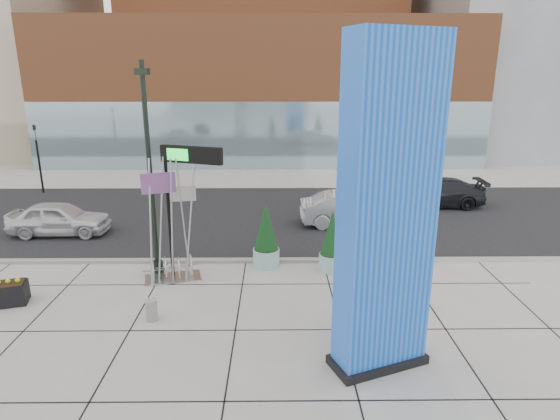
{
  "coord_description": "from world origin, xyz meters",
  "views": [
    {
      "loc": [
        2.15,
        -12.78,
        7.03
      ],
      "look_at": [
        2.3,
        2.0,
        2.68
      ],
      "focal_mm": 30.0,
      "sensor_mm": 36.0,
      "label": 1
    }
  ],
  "objects_px": {
    "car_silver_mid": "(351,209)",
    "public_art_sculpture": "(171,248)",
    "car_white_west": "(59,219)",
    "blue_pylon": "(387,218)",
    "lamp_post": "(152,192)",
    "concrete_bollard": "(152,310)",
    "overhead_street_sign": "(189,165)"
  },
  "relations": [
    {
      "from": "car_silver_mid",
      "to": "public_art_sculpture",
      "type": "bearing_deg",
      "value": 128.68
    },
    {
      "from": "car_white_west",
      "to": "blue_pylon",
      "type": "bearing_deg",
      "value": -129.54
    },
    {
      "from": "car_silver_mid",
      "to": "blue_pylon",
      "type": "bearing_deg",
      "value": 173.66
    },
    {
      "from": "lamp_post",
      "to": "car_white_west",
      "type": "height_order",
      "value": "lamp_post"
    },
    {
      "from": "blue_pylon",
      "to": "car_white_west",
      "type": "xyz_separation_m",
      "value": [
        -12.25,
        9.88,
        -3.08
      ]
    },
    {
      "from": "blue_pylon",
      "to": "car_silver_mid",
      "type": "distance_m",
      "value": 11.55
    },
    {
      "from": "concrete_bollard",
      "to": "car_white_west",
      "type": "bearing_deg",
      "value": 128.17
    },
    {
      "from": "public_art_sculpture",
      "to": "concrete_bollard",
      "type": "distance_m",
      "value": 3.02
    },
    {
      "from": "blue_pylon",
      "to": "public_art_sculpture",
      "type": "relative_size",
      "value": 1.81
    },
    {
      "from": "car_white_west",
      "to": "lamp_post",
      "type": "bearing_deg",
      "value": -129.18
    },
    {
      "from": "overhead_street_sign",
      "to": "car_white_west",
      "type": "height_order",
      "value": "overhead_street_sign"
    },
    {
      "from": "overhead_street_sign",
      "to": "car_white_west",
      "type": "distance_m",
      "value": 8.79
    },
    {
      "from": "lamp_post",
      "to": "overhead_street_sign",
      "type": "height_order",
      "value": "lamp_post"
    },
    {
      "from": "car_white_west",
      "to": "car_silver_mid",
      "type": "distance_m",
      "value": 13.34
    },
    {
      "from": "blue_pylon",
      "to": "car_silver_mid",
      "type": "bearing_deg",
      "value": 62.91
    },
    {
      "from": "lamp_post",
      "to": "public_art_sculpture",
      "type": "distance_m",
      "value": 2.07
    },
    {
      "from": "overhead_street_sign",
      "to": "car_silver_mid",
      "type": "xyz_separation_m",
      "value": [
        6.49,
        5.7,
        -3.26
      ]
    },
    {
      "from": "blue_pylon",
      "to": "car_silver_mid",
      "type": "xyz_separation_m",
      "value": [
        1.04,
        11.1,
        -3.04
      ]
    },
    {
      "from": "concrete_bollard",
      "to": "blue_pylon",
      "type": "bearing_deg",
      "value": -19.48
    },
    {
      "from": "lamp_post",
      "to": "car_silver_mid",
      "type": "xyz_separation_m",
      "value": [
        7.89,
        5.51,
        -2.25
      ]
    },
    {
      "from": "blue_pylon",
      "to": "overhead_street_sign",
      "type": "relative_size",
      "value": 1.68
    },
    {
      "from": "overhead_street_sign",
      "to": "public_art_sculpture",
      "type": "bearing_deg",
      "value": -138.57
    },
    {
      "from": "overhead_street_sign",
      "to": "concrete_bollard",
      "type": "bearing_deg",
      "value": -83.51
    },
    {
      "from": "public_art_sculpture",
      "to": "car_white_west",
      "type": "bearing_deg",
      "value": 127.3
    },
    {
      "from": "lamp_post",
      "to": "public_art_sculpture",
      "type": "relative_size",
      "value": 1.7
    },
    {
      "from": "blue_pylon",
      "to": "overhead_street_sign",
      "type": "distance_m",
      "value": 7.67
    },
    {
      "from": "public_art_sculpture",
      "to": "car_silver_mid",
      "type": "bearing_deg",
      "value": 25.27
    },
    {
      "from": "concrete_bollard",
      "to": "car_white_west",
      "type": "xyz_separation_m",
      "value": [
        -6.05,
        7.69,
        0.41
      ]
    },
    {
      "from": "car_white_west",
      "to": "concrete_bollard",
      "type": "bearing_deg",
      "value": -142.47
    },
    {
      "from": "public_art_sculpture",
      "to": "car_white_west",
      "type": "distance_m",
      "value": 7.73
    },
    {
      "from": "concrete_bollard",
      "to": "car_white_west",
      "type": "relative_size",
      "value": 0.15
    },
    {
      "from": "car_silver_mid",
      "to": "overhead_street_sign",
      "type": "bearing_deg",
      "value": 130.31
    }
  ]
}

